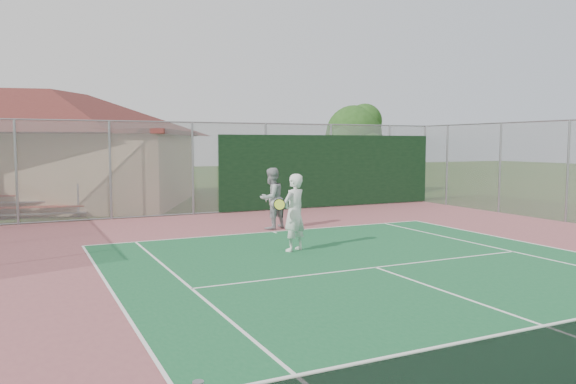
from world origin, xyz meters
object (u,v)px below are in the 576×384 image
object	(u,v)px
clubhouse	(36,137)
player_grey_back	(271,199)
tree	(355,135)
player_white_front	(294,213)
bleachers	(37,199)

from	to	relation	value
clubhouse	player_grey_back	bearing A→B (deg)	-35.32
clubhouse	tree	size ratio (longest dim) A/B	3.41
player_white_front	clubhouse	bearing A→B (deg)	-93.26
clubhouse	player_grey_back	xyz separation A→B (m)	(6.40, -11.05, -2.04)
tree	bleachers	bearing A→B (deg)	-172.67
player_white_front	player_grey_back	world-z (taller)	player_white_front
tree	player_grey_back	distance (m)	12.59
bleachers	tree	world-z (taller)	tree
bleachers	player_white_front	distance (m)	11.85
tree	player_grey_back	bearing A→B (deg)	-134.67
clubhouse	player_white_front	world-z (taller)	clubhouse
player_white_front	player_grey_back	size ratio (longest dim) A/B	1.01
clubhouse	tree	world-z (taller)	clubhouse
player_white_front	bleachers	bearing A→B (deg)	-85.40
bleachers	player_white_front	world-z (taller)	player_white_front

